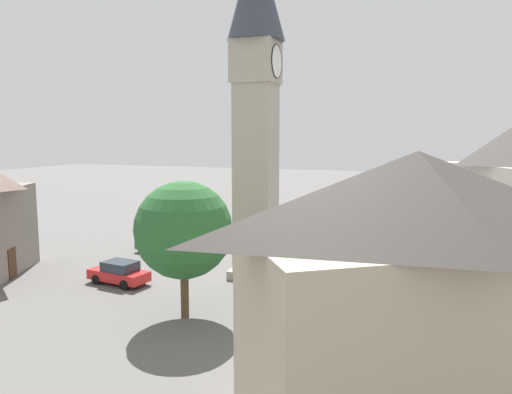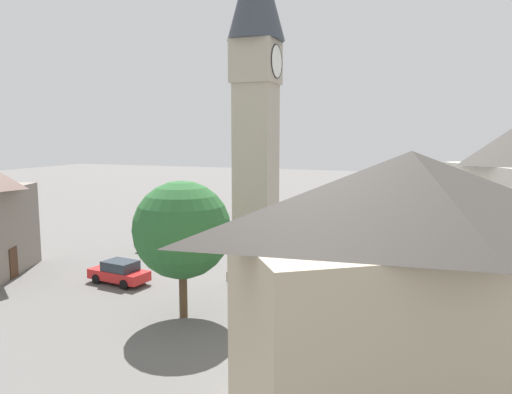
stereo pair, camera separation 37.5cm
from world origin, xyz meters
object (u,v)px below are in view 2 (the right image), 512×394
object	(u,v)px
car_white_side	(270,245)
road_sign	(311,238)
car_silver_kerb	(160,240)
building_shop_left	(406,300)
car_black_far	(198,230)
pedestrian	(298,287)
car_red_corner	(119,272)
tree	(182,230)
lamp_post	(277,211)
clock_tower	(256,78)
car_blue_kerb	(376,260)

from	to	relation	value
car_white_side	road_sign	world-z (taller)	road_sign
car_silver_kerb	building_shop_left	size ratio (longest dim) A/B	0.36
car_black_far	pedestrian	distance (m)	19.84
car_silver_kerb	road_sign	xyz separation A→B (m)	(0.37, -13.25, 1.14)
car_silver_kerb	car_red_corner	distance (m)	9.88
pedestrian	road_sign	size ratio (longest dim) A/B	0.60
car_silver_kerb	car_white_side	world-z (taller)	same
tree	road_sign	world-z (taller)	tree
car_silver_kerb	lamp_post	size ratio (longest dim) A/B	1.00
clock_tower	road_sign	size ratio (longest dim) A/B	8.21
building_shop_left	road_sign	bearing A→B (deg)	21.57
clock_tower	car_red_corner	world-z (taller)	clock_tower
clock_tower	car_blue_kerb	xyz separation A→B (m)	(4.42, -7.62, -12.72)
car_blue_kerb	pedestrian	size ratio (longest dim) A/B	2.62
building_shop_left	lamp_post	size ratio (longest dim) A/B	2.74
pedestrian	lamp_post	bearing A→B (deg)	22.61
car_blue_kerb	car_white_side	world-z (taller)	same
car_silver_kerb	building_shop_left	world-z (taller)	building_shop_left
car_blue_kerb	car_silver_kerb	distance (m)	18.26
clock_tower	car_silver_kerb	world-z (taller)	clock_tower
car_white_side	road_sign	distance (m)	4.11
building_shop_left	car_black_far	bearing A→B (deg)	38.68
car_red_corner	car_black_far	size ratio (longest dim) A/B	0.97
lamp_post	road_sign	distance (m)	6.77
car_black_far	tree	world-z (taller)	tree
building_shop_left	lamp_post	world-z (taller)	building_shop_left
tree	lamp_post	bearing A→B (deg)	2.48
car_white_side	pedestrian	xyz separation A→B (m)	(-10.66, -5.36, 0.25)
pedestrian	tree	world-z (taller)	tree
clock_tower	building_shop_left	size ratio (longest dim) A/B	1.90
car_silver_kerb	car_black_far	distance (m)	5.23
car_red_corner	car_black_far	xyz separation A→B (m)	(14.62, 1.73, 0.00)
clock_tower	tree	bearing A→B (deg)	173.27
car_silver_kerb	road_sign	distance (m)	13.31
tree	lamp_post	size ratio (longest dim) A/B	1.68
car_black_far	tree	xyz separation A→B (m)	(-18.35, -8.62, 4.03)
car_red_corner	car_white_side	size ratio (longest dim) A/B	1.03
car_blue_kerb	pedestrian	world-z (taller)	pedestrian
car_red_corner	pedestrian	xyz separation A→B (m)	(0.41, -12.11, 0.25)
car_silver_kerb	tree	distance (m)	16.84
building_shop_left	lamp_post	xyz separation A→B (m)	(25.79, 12.63, -1.76)
building_shop_left	clock_tower	bearing A→B (deg)	34.71
car_white_side	building_shop_left	distance (m)	25.35
car_blue_kerb	car_black_far	bearing A→B (deg)	72.35
clock_tower	building_shop_left	distance (m)	20.93
pedestrian	building_shop_left	distance (m)	13.64
pedestrian	building_shop_left	xyz separation A→B (m)	(-11.33, -6.61, 3.75)
car_black_far	road_sign	distance (m)	13.17
clock_tower	building_shop_left	xyz separation A→B (m)	(-15.64, -10.83, -8.72)
clock_tower	lamp_post	world-z (taller)	clock_tower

